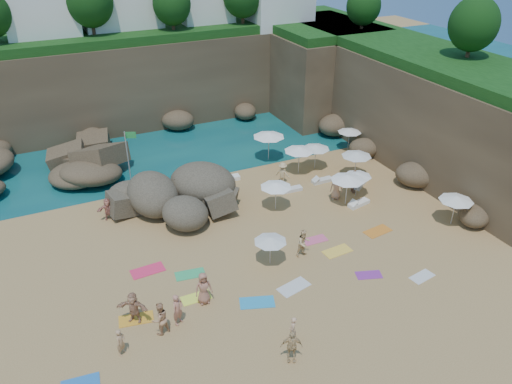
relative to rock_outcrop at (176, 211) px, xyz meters
name	(u,v)px	position (x,y,z in m)	size (l,w,h in m)	color
ground	(248,248)	(2.75, -6.14, 0.00)	(120.00, 120.00, 0.00)	tan
seawater	(135,103)	(2.75, 23.86, 0.00)	(120.00, 120.00, 0.00)	#0C4751
cliff_back	(162,76)	(4.75, 18.86, 4.00)	(44.00, 8.00, 8.00)	brown
cliff_right	(411,104)	(21.75, 1.86, 4.00)	(8.00, 30.00, 8.00)	brown
cliff_corner	(317,71)	(19.75, 13.86, 4.00)	(10.00, 12.00, 8.00)	brown
rock_promontory	(39,175)	(-8.25, 9.86, 0.00)	(12.00, 7.00, 2.00)	brown
clifftop_trees	(203,6)	(7.53, 13.38, 11.26)	(35.60, 23.82, 4.40)	#11380F
rock_outcrop	(176,211)	(0.00, 0.00, 0.00)	(7.17, 5.38, 2.87)	brown
flag_pole	(129,151)	(-1.77, 5.21, 2.80)	(0.83, 0.34, 4.39)	silver
parasol_0	(276,185)	(6.48, -2.70, 1.92)	(2.21, 2.21, 2.09)	silver
parasol_1	(269,135)	(9.59, 4.68, 2.29)	(2.64, 2.64, 2.50)	silver
parasol_2	(316,147)	(12.26, 1.57, 1.94)	(2.24, 2.24, 2.12)	silver
parasol_3	(350,130)	(16.89, 3.57, 1.79)	(2.06, 2.06, 1.95)	silver
parasol_4	(357,154)	(14.31, -1.09, 2.03)	(2.33, 2.33, 2.21)	silver
parasol_5	(348,178)	(11.35, -4.21, 2.11)	(2.44, 2.44, 2.30)	silver
parasol_7	(299,149)	(10.69, 1.49, 2.09)	(2.41, 2.41, 2.28)	silver
parasol_8	(358,174)	(12.72, -3.54, 1.76)	(2.02, 2.02, 1.91)	silver
parasol_9	(270,239)	(3.33, -8.11, 1.71)	(1.97, 1.97, 1.86)	silver
parasol_11	(457,198)	(16.32, -9.44, 1.96)	(2.25, 2.25, 2.13)	silver
lounger_0	(211,183)	(3.64, 2.65, 0.15)	(1.92, 0.64, 0.30)	white
lounger_1	(227,178)	(5.02, 2.73, 0.15)	(1.99, 0.66, 0.31)	white
lounger_2	(322,181)	(11.57, -0.69, 0.13)	(1.68, 0.56, 0.26)	silver
lounger_3	(291,189)	(8.72, -0.92, 0.13)	(1.67, 0.56, 0.26)	silver
lounger_4	(359,203)	(12.10, -4.80, 0.13)	(1.72, 0.57, 0.27)	white
lounger_5	(360,184)	(13.89, -2.39, 0.14)	(1.76, 0.59, 0.27)	silver
towel_0	(80,384)	(-8.25, -12.35, 0.01)	(1.68, 0.84, 0.03)	blue
towel_2	(136,319)	(-5.04, -9.39, 0.02)	(1.76, 0.88, 0.03)	orange
towel_3	(190,274)	(-1.34, -7.11, 0.02)	(1.71, 0.85, 0.03)	#30A861
towel_4	(196,298)	(-1.70, -9.16, 0.01)	(1.60, 0.80, 0.03)	#EDFF43
towel_5	(294,287)	(3.55, -10.66, 0.02)	(1.86, 0.93, 0.03)	silver
towel_6	(369,275)	(8.00, -11.57, 0.01)	(1.49, 0.74, 0.03)	#872D92
towel_7	(148,270)	(-3.48, -5.72, 0.02)	(1.93, 0.97, 0.03)	#EC2955
towel_8	(257,302)	(1.15, -10.92, 0.02)	(1.87, 0.94, 0.03)	#2591C5
towel_9	(315,240)	(7.00, -7.21, 0.01)	(1.59, 0.79, 0.03)	#DF567F
towel_10	(378,231)	(11.25, -8.12, 0.02)	(1.84, 0.92, 0.03)	orange
towel_12	(337,251)	(7.62, -8.84, 0.02)	(1.81, 0.90, 0.03)	yellow
towel_13	(422,277)	(10.69, -13.01, 0.01)	(1.50, 0.75, 0.03)	silver
person_stand_0	(121,342)	(-6.15, -11.39, 0.75)	(0.54, 0.36, 1.49)	tan
person_stand_1	(160,319)	(-4.09, -10.86, 0.93)	(0.90, 0.70, 1.85)	tan
person_stand_2	(283,174)	(8.63, 0.33, 0.91)	(1.17, 0.48, 1.82)	tan
person_stand_3	(354,181)	(12.81, -3.05, 0.92)	(1.08, 0.45, 1.84)	#A27351
person_stand_4	(336,187)	(11.14, -3.26, 0.91)	(0.88, 0.48, 1.81)	tan
person_stand_5	(108,209)	(-4.41, 0.94, 0.80)	(1.48, 0.42, 1.59)	#C47562
person_stand_6	(293,330)	(1.55, -14.10, 0.72)	(0.53, 0.35, 1.44)	tan
person_lie_1	(291,357)	(0.90, -15.16, 0.21)	(1.03, 1.75, 0.43)	tan
person_lie_2	(204,299)	(-1.41, -9.69, 0.25)	(0.93, 1.89, 0.50)	#A76C53
person_lie_3	(135,318)	(-5.09, -9.51, 0.24)	(1.66, 1.79, 0.48)	tan
person_lie_4	(179,320)	(-3.12, -10.61, 0.21)	(0.65, 1.78, 0.43)	#B9745C
person_lie_5	(303,251)	(5.51, -8.29, 0.33)	(0.86, 1.77, 0.67)	#E5BE82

